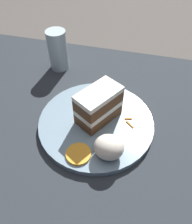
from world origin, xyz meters
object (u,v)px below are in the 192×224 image
plate (96,122)px  orange_garnish (77,153)px  cream_dollop (109,147)px  drinking_glass (58,53)px  cake_slice (99,105)px

plate → orange_garnish: orange_garnish is taller
cream_dollop → drinking_glass: size_ratio=0.51×
cake_slice → cream_dollop: 0.12m
cake_slice → drinking_glass: (-0.19, 0.21, -0.01)m
cake_slice → orange_garnish: bearing=-68.4°
cake_slice → cream_dollop: size_ratio=1.92×
cake_slice → drinking_glass: drinking_glass is taller
plate → orange_garnish: (-0.02, -0.11, 0.01)m
cake_slice → orange_garnish: 0.13m
drinking_glass → cake_slice: bearing=-48.0°
cream_dollop → cake_slice: bearing=115.6°
plate → cake_slice: bearing=70.4°
plate → cake_slice: 0.06m
cake_slice → drinking_glass: 0.28m
cream_dollop → orange_garnish: size_ratio=1.15×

